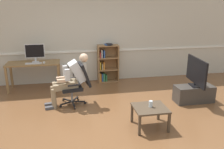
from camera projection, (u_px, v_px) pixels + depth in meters
name	position (u px, v px, depth m)	size (l,w,h in m)	color
ground_plane	(113.00, 119.00, 4.75)	(18.00, 18.00, 0.00)	brown
back_wall	(96.00, 36.00, 6.85)	(12.00, 0.13, 2.70)	beige
computer_desk	(34.00, 66.00, 6.26)	(1.39, 0.60, 0.76)	olive
imac_monitor	(35.00, 52.00, 6.24)	(0.52, 0.14, 0.49)	silver
keyboard	(33.00, 63.00, 6.10)	(0.41, 0.12, 0.02)	silver
computer_mouse	(44.00, 63.00, 6.17)	(0.06, 0.10, 0.03)	white
bookshelf	(107.00, 64.00, 6.94)	(0.62, 0.29, 1.16)	olive
radiator	(73.00, 73.00, 6.93)	(0.80, 0.08, 0.56)	white
office_chair	(77.00, 82.00, 5.37)	(0.76, 0.63, 0.99)	black
person_seated	(70.00, 78.00, 5.28)	(1.05, 0.46, 1.20)	#937F60
tv_stand	(194.00, 94.00, 5.57)	(0.92, 0.39, 0.40)	#3D3833
tv_screen	(196.00, 72.00, 5.40)	(0.23, 0.99, 0.68)	black
coffee_table	(150.00, 110.00, 4.37)	(0.62, 0.56, 0.41)	#4C3D2D
drinking_glass	(151.00, 104.00, 4.35)	(0.07, 0.07, 0.12)	silver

